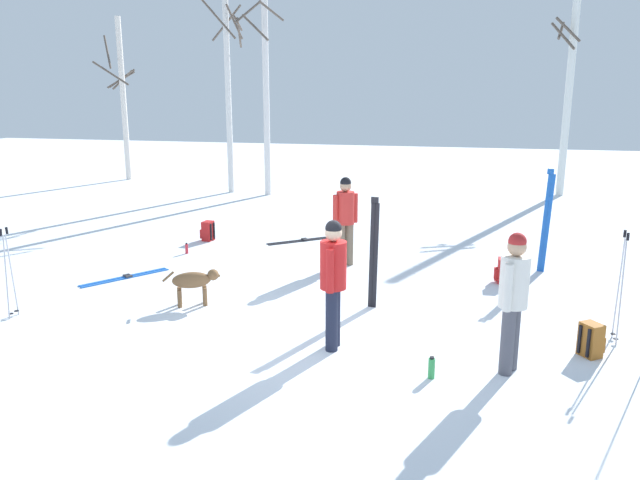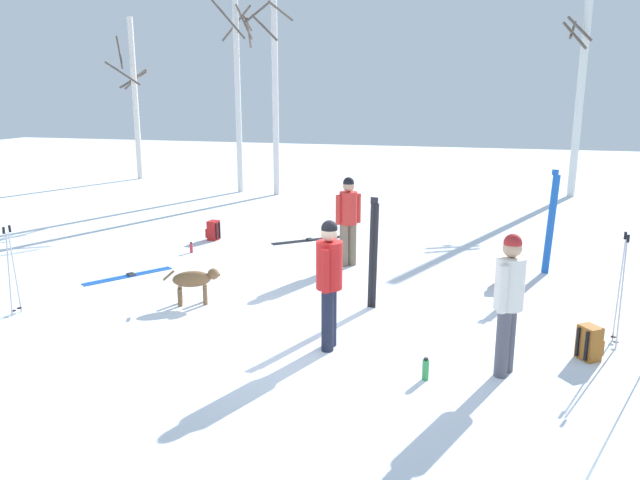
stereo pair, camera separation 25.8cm
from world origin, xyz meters
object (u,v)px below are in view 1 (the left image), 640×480
Objects in this scene: ski_pair_planted_2 at (374,254)px; water_bottle_0 at (187,249)px; ski_pair_lying_0 at (125,277)px; birch_tree_1 at (228,85)px; backpack_2 at (503,271)px; birch_tree_2 at (266,71)px; birch_tree_0 at (123,97)px; ski_poles_0 at (621,284)px; birch_tree_3 at (569,81)px; person_0 at (513,294)px; ski_pair_planted_0 at (546,222)px; person_1 at (345,216)px; person_2 at (333,276)px; backpack_1 at (591,340)px; water_bottle_1 at (432,368)px; backpack_0 at (208,231)px; ski_pair_lying_1 at (303,240)px; dog at (194,281)px; ski_poles_1 at (8,270)px.

ski_pair_planted_2 reaches higher than water_bottle_0.
birch_tree_1 reaches higher than ski_pair_lying_0.
backpack_2 is 11.23m from birch_tree_2.
birch_tree_0 is at bearing 120.29° from ski_pair_lying_0.
birch_tree_3 is (0.78, 12.50, 2.75)m from ski_poles_0.
ski_pair_planted_0 is at bearing 79.69° from person_0.
person_1 is at bearing 111.98° from ski_pair_planted_2.
person_2 is at bearing -44.90° from water_bottle_0.
ski_pair_lying_0 is (-4.32, 2.15, -0.97)m from person_2.
backpack_1 reaches higher than water_bottle_0.
water_bottle_1 reaches higher than water_bottle_0.
water_bottle_1 is at bearing -66.47° from person_1.
person_2 is 3.90× the size of backpack_0.
birch_tree_0 is 5.32m from birch_tree_1.
person_2 is 4.23m from backpack_2.
birch_tree_0 reaches higher than backpack_0.
person_1 reaches higher than ski_pair_lying_1.
ski_pair_planted_2 is 3.96× the size of backpack_1.
dog is 5.75m from backpack_1.
person_2 is (0.64, -3.90, 0.00)m from person_1.
backpack_2 is at bearing 26.01° from ski_poles_1.
ski_pair_lying_1 is 12.40m from birch_tree_0.
birch_tree_2 reaches higher than person_0.
ski_pair_lying_1 is 7.50m from birch_tree_2.
backpack_0 is at bearing -135.02° from birch_tree_3.
person_0 is 2.69m from ski_pair_planted_2.
ski_pair_planted_2 is 1.28× the size of ski_poles_1.
ski_pair_lying_0 and ski_pair_lying_1 have the same top height.
backpack_1 is at bearing -95.14° from birch_tree_3.
ski_pair_planted_0 is 3.85m from ski_pair_planted_2.
ski_pair_lying_1 is 0.20× the size of birch_tree_3.
birch_tree_3 reaches higher than backpack_2.
birch_tree_1 is at bearing 171.42° from birch_tree_2.
water_bottle_1 is (5.64, -2.74, 0.12)m from ski_pair_lying_0.
water_bottle_1 is (1.06, -2.27, -0.74)m from ski_pair_planted_2.
person_0 is at bearing 25.09° from water_bottle_1.
person_1 is 3.96m from person_2.
water_bottle_1 is (6.21, -0.57, -0.60)m from ski_poles_1.
birch_tree_0 is at bearing 133.84° from person_0.
birch_tree_1 reaches higher than person_1.
birch_tree_3 reaches higher than ski_pair_planted_2.
dog is at bearing 180.00° from ski_poles_0.
person_0 is at bearing -55.16° from person_1.
birch_tree_2 reaches higher than person_1.
person_0 is at bearing -100.31° from ski_pair_planted_0.
dog is at bearing -62.05° from water_bottle_0.
ski_pair_planted_2 is 0.27× the size of birch_tree_1.
dog is at bearing 164.55° from person_0.
dog reaches higher than backpack_1.
birch_tree_2 is at bearing -8.58° from birch_tree_1.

